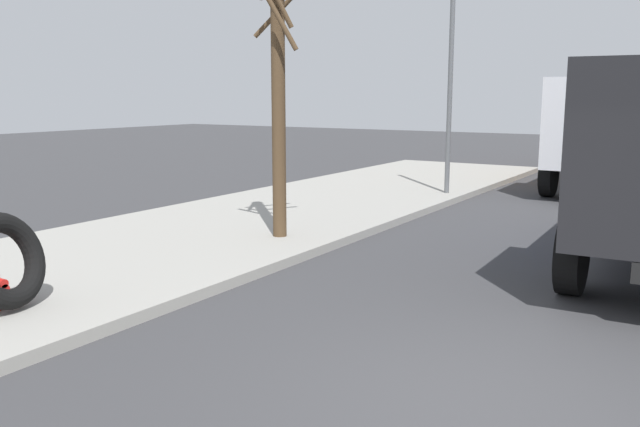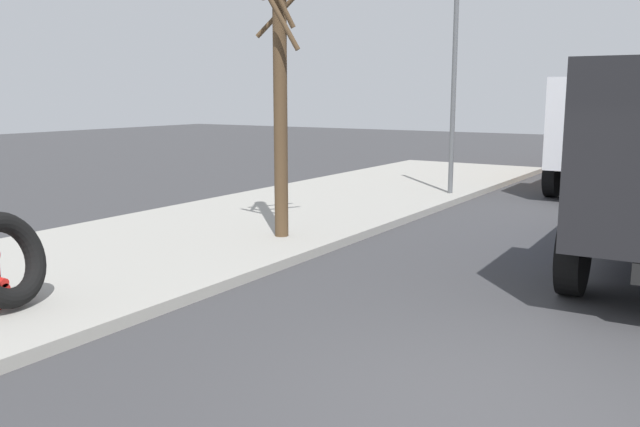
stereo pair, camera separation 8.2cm
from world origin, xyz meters
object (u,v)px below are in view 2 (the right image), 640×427
object	(u,v)px
loose_tire	(5,260)
dump_truck_orange	(621,131)
bare_tree	(281,70)
street_light_pole	(454,84)

from	to	relation	value
loose_tire	dump_truck_orange	size ratio (longest dim) A/B	0.16
bare_tree	street_light_pole	world-z (taller)	street_light_pole
loose_tire	dump_truck_orange	xyz separation A→B (m)	(15.33, -4.17, 0.88)
loose_tire	street_light_pole	size ratio (longest dim) A/B	0.21
loose_tire	street_light_pole	distance (m)	11.70
dump_truck_orange	bare_tree	distance (m)	11.13
loose_tire	bare_tree	size ratio (longest dim) A/B	0.21
loose_tire	bare_tree	bearing A→B (deg)	-3.69
loose_tire	street_light_pole	xyz separation A→B (m)	(11.47, -0.86, 2.13)
bare_tree	street_light_pole	distance (m)	6.52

